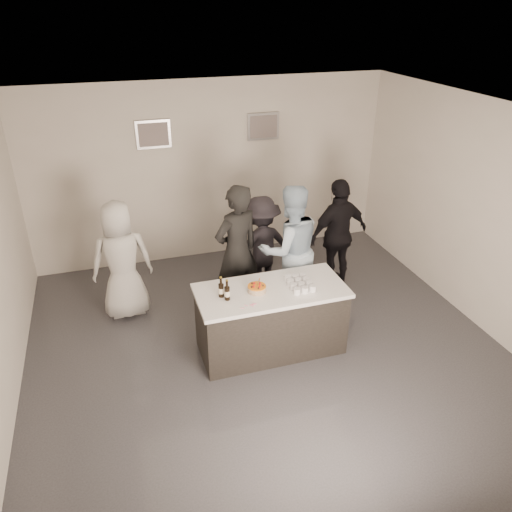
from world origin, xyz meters
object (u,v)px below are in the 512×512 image
(beer_bottle_b, at_px, (227,290))
(person_main_blue, at_px, (290,250))
(beer_bottle_a, at_px, (221,287))
(person_guest_back, at_px, (261,247))
(cake, at_px, (257,289))
(bar_counter, at_px, (271,319))
(person_main_black, at_px, (237,252))
(person_guest_right, at_px, (338,235))
(person_guest_left, at_px, (122,260))

(beer_bottle_b, relative_size, person_main_blue, 0.14)
(beer_bottle_a, relative_size, person_guest_back, 0.17)
(cake, relative_size, person_guest_back, 0.14)
(bar_counter, distance_m, beer_bottle_b, 0.82)
(person_main_black, bearing_deg, person_guest_right, 167.84)
(bar_counter, height_order, person_guest_back, person_guest_back)
(person_main_blue, xyz_separation_m, person_guest_back, (-0.25, 0.53, -0.16))
(cake, bearing_deg, person_main_black, 88.79)
(beer_bottle_b, bearing_deg, cake, 10.14)
(person_main_black, xyz_separation_m, person_guest_left, (-1.54, 0.43, -0.11))
(bar_counter, distance_m, person_guest_left, 2.24)
(person_guest_right, bearing_deg, person_guest_back, -18.50)
(cake, distance_m, beer_bottle_a, 0.45)
(beer_bottle_a, bearing_deg, beer_bottle_b, -58.92)
(person_main_black, height_order, person_guest_left, person_main_black)
(person_guest_right, xyz_separation_m, person_guest_back, (-1.19, 0.14, -0.09))
(beer_bottle_a, bearing_deg, person_main_black, 64.37)
(cake, xyz_separation_m, beer_bottle_a, (-0.44, 0.02, 0.09))
(cake, distance_m, person_guest_back, 1.47)
(person_guest_back, bearing_deg, beer_bottle_b, 45.46)
(person_main_black, distance_m, person_main_blue, 0.74)
(bar_counter, relative_size, beer_bottle_a, 7.15)
(beer_bottle_a, xyz_separation_m, beer_bottle_b, (0.05, -0.09, 0.00))
(beer_bottle_a, bearing_deg, person_guest_back, 55.34)
(beer_bottle_a, bearing_deg, person_guest_left, 127.82)
(person_guest_right, relative_size, person_guest_back, 1.12)
(person_guest_right, height_order, person_guest_back, person_guest_right)
(cake, relative_size, person_main_blue, 0.12)
(person_guest_left, distance_m, person_guest_back, 2.02)
(cake, height_order, person_guest_back, person_guest_back)
(bar_counter, xyz_separation_m, person_main_blue, (0.57, 0.85, 0.50))
(beer_bottle_b, bearing_deg, person_guest_right, 32.16)
(beer_bottle_b, height_order, person_main_black, person_main_black)
(person_guest_left, bearing_deg, person_guest_back, 176.87)
(beer_bottle_a, xyz_separation_m, person_guest_right, (2.13, 1.22, -0.15))
(beer_bottle_a, relative_size, person_guest_right, 0.15)
(person_main_blue, xyz_separation_m, person_guest_left, (-2.27, 0.55, -0.09))
(beer_bottle_a, distance_m, beer_bottle_b, 0.10)
(beer_bottle_b, height_order, person_guest_left, person_guest_left)
(beer_bottle_b, xyz_separation_m, person_main_black, (0.41, 1.05, -0.06))
(beer_bottle_b, height_order, person_guest_right, person_guest_right)
(person_guest_left, distance_m, person_guest_right, 3.21)
(person_main_blue, bearing_deg, bar_counter, 54.33)
(bar_counter, xyz_separation_m, beer_bottle_b, (-0.58, -0.07, 0.58))
(bar_counter, height_order, person_guest_right, person_guest_right)
(cake, xyz_separation_m, person_main_black, (0.02, 0.98, 0.03))
(beer_bottle_b, xyz_separation_m, person_main_blue, (1.14, 0.92, -0.08))
(person_main_blue, height_order, person_guest_left, person_main_blue)
(beer_bottle_b, bearing_deg, person_main_blue, 38.86)
(bar_counter, bearing_deg, beer_bottle_b, -173.09)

